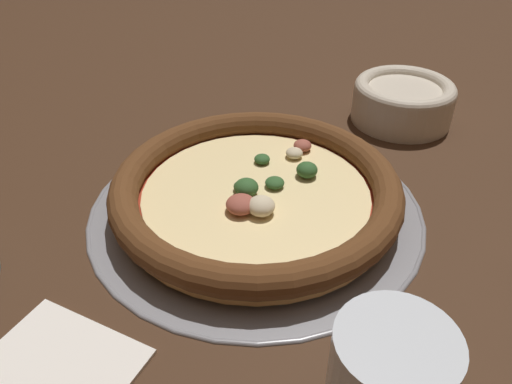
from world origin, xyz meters
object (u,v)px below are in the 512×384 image
object	(u,v)px
pizza_tray	(256,207)
bowl_near	(403,100)
pizza	(256,190)
drinking_cup	(389,378)

from	to	relation	value
pizza_tray	bowl_near	bearing A→B (deg)	168.68
pizza	bowl_near	bearing A→B (deg)	168.70
pizza	bowl_near	xyz separation A→B (m)	(-0.29, 0.06, 0.01)
bowl_near	pizza	bearing A→B (deg)	-11.30
pizza	drinking_cup	world-z (taller)	drinking_cup
pizza_tray	drinking_cup	distance (m)	0.26
drinking_cup	bowl_near	bearing A→B (deg)	-161.39
pizza_tray	bowl_near	xyz separation A→B (m)	(-0.29, 0.06, 0.03)
pizza_tray	pizza	bearing A→B (deg)	136.67
pizza_tray	bowl_near	world-z (taller)	bowl_near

